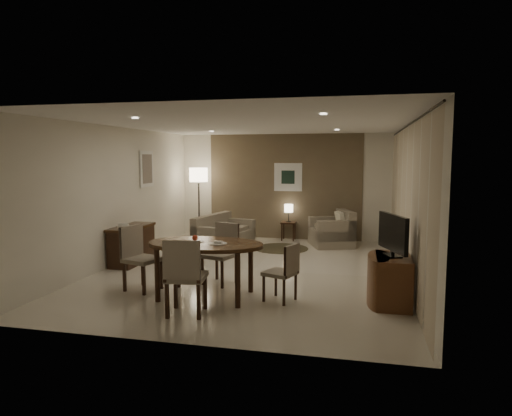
% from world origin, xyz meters
% --- Properties ---
extents(room_shell, '(5.50, 7.00, 2.70)m').
position_xyz_m(room_shell, '(0.00, 0.40, 1.35)').
color(room_shell, beige).
rests_on(room_shell, ground).
extents(taupe_accent, '(3.96, 0.03, 2.70)m').
position_xyz_m(taupe_accent, '(0.00, 3.48, 1.35)').
color(taupe_accent, brown).
rests_on(taupe_accent, wall_back).
extents(curtain_wall, '(0.08, 6.70, 2.58)m').
position_xyz_m(curtain_wall, '(2.68, 0.00, 1.32)').
color(curtain_wall, beige).
rests_on(curtain_wall, wall_right).
extents(curtain_rod, '(0.03, 6.80, 0.03)m').
position_xyz_m(curtain_rod, '(2.68, 0.00, 2.64)').
color(curtain_rod, black).
rests_on(curtain_rod, wall_right).
extents(art_back_frame, '(0.72, 0.03, 0.72)m').
position_xyz_m(art_back_frame, '(0.10, 3.46, 1.60)').
color(art_back_frame, silver).
rests_on(art_back_frame, wall_back).
extents(art_back_canvas, '(0.34, 0.01, 0.34)m').
position_xyz_m(art_back_canvas, '(0.10, 3.44, 1.60)').
color(art_back_canvas, black).
rests_on(art_back_canvas, wall_back).
extents(art_left_frame, '(0.03, 0.60, 0.80)m').
position_xyz_m(art_left_frame, '(-2.72, 1.20, 1.85)').
color(art_left_frame, silver).
rests_on(art_left_frame, wall_left).
extents(art_left_canvas, '(0.01, 0.46, 0.64)m').
position_xyz_m(art_left_canvas, '(-2.71, 1.20, 1.85)').
color(art_left_canvas, gray).
rests_on(art_left_canvas, wall_left).
extents(downlight_nl, '(0.10, 0.10, 0.01)m').
position_xyz_m(downlight_nl, '(-1.40, -1.80, 2.69)').
color(downlight_nl, white).
rests_on(downlight_nl, ceiling).
extents(downlight_nr, '(0.10, 0.10, 0.01)m').
position_xyz_m(downlight_nr, '(1.40, -1.80, 2.69)').
color(downlight_nr, white).
rests_on(downlight_nr, ceiling).
extents(downlight_fl, '(0.10, 0.10, 0.01)m').
position_xyz_m(downlight_fl, '(-1.40, 1.80, 2.69)').
color(downlight_fl, white).
rests_on(downlight_fl, ceiling).
extents(downlight_fr, '(0.10, 0.10, 0.01)m').
position_xyz_m(downlight_fr, '(1.40, 1.80, 2.69)').
color(downlight_fr, white).
rests_on(downlight_fr, ceiling).
extents(console_desk, '(0.48, 1.20, 0.75)m').
position_xyz_m(console_desk, '(-2.49, 0.00, 0.38)').
color(console_desk, '#422A15').
rests_on(console_desk, floor).
extents(telephone, '(0.20, 0.14, 0.09)m').
position_xyz_m(telephone, '(-2.49, -0.30, 0.80)').
color(telephone, white).
rests_on(telephone, console_desk).
extents(tv_cabinet, '(0.48, 0.90, 0.70)m').
position_xyz_m(tv_cabinet, '(2.40, -1.50, 0.35)').
color(tv_cabinet, brown).
rests_on(tv_cabinet, floor).
extents(flat_tv, '(0.36, 0.85, 0.60)m').
position_xyz_m(flat_tv, '(2.38, -1.50, 1.02)').
color(flat_tv, black).
rests_on(flat_tv, tv_cabinet).
extents(dining_table, '(1.76, 1.10, 0.83)m').
position_xyz_m(dining_table, '(-0.33, -1.76, 0.41)').
color(dining_table, '#422A15').
rests_on(dining_table, floor).
extents(chair_near, '(0.57, 0.57, 1.05)m').
position_xyz_m(chair_near, '(-0.33, -2.54, 0.52)').
color(chair_near, gray).
rests_on(chair_near, floor).
extents(chair_far, '(0.61, 0.61, 1.00)m').
position_xyz_m(chair_far, '(-0.34, -1.03, 0.50)').
color(chair_far, gray).
rests_on(chair_far, floor).
extents(chair_left, '(0.61, 0.61, 1.02)m').
position_xyz_m(chair_left, '(-1.41, -1.65, 0.51)').
color(chair_left, gray).
rests_on(chair_left, floor).
extents(chair_right, '(0.53, 0.53, 0.85)m').
position_xyz_m(chair_right, '(0.80, -1.70, 0.43)').
color(chair_right, gray).
rests_on(chair_right, floor).
extents(plate_a, '(0.26, 0.26, 0.02)m').
position_xyz_m(plate_a, '(-0.51, -1.71, 0.83)').
color(plate_a, white).
rests_on(plate_a, dining_table).
extents(plate_b, '(0.26, 0.26, 0.02)m').
position_xyz_m(plate_b, '(-0.11, -1.81, 0.83)').
color(plate_b, white).
rests_on(plate_b, dining_table).
extents(fruit_apple, '(0.09, 0.09, 0.09)m').
position_xyz_m(fruit_apple, '(-0.51, -1.71, 0.89)').
color(fruit_apple, '#AD2C13').
rests_on(fruit_apple, plate_a).
extents(napkin, '(0.12, 0.08, 0.03)m').
position_xyz_m(napkin, '(-0.11, -1.81, 0.86)').
color(napkin, white).
rests_on(napkin, plate_b).
extents(round_rug, '(1.26, 1.26, 0.01)m').
position_xyz_m(round_rug, '(0.15, 2.12, 0.01)').
color(round_rug, '#463B27').
rests_on(round_rug, floor).
extents(sofa, '(1.79, 1.13, 0.78)m').
position_xyz_m(sofa, '(-1.12, 1.82, 0.39)').
color(sofa, gray).
rests_on(sofa, floor).
extents(armchair, '(1.18, 1.21, 0.85)m').
position_xyz_m(armchair, '(1.27, 2.69, 0.42)').
color(armchair, gray).
rests_on(armchair, floor).
extents(side_table, '(0.37, 0.37, 0.47)m').
position_xyz_m(side_table, '(0.15, 3.25, 0.23)').
color(side_table, '#301E10').
rests_on(side_table, floor).
extents(table_lamp, '(0.22, 0.22, 0.50)m').
position_xyz_m(table_lamp, '(0.15, 3.25, 0.72)').
color(table_lamp, '#FFEAC1').
rests_on(table_lamp, side_table).
extents(floor_lamp, '(0.47, 0.47, 1.84)m').
position_xyz_m(floor_lamp, '(-2.15, 2.95, 0.92)').
color(floor_lamp, '#FFE5B7').
rests_on(floor_lamp, floor).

